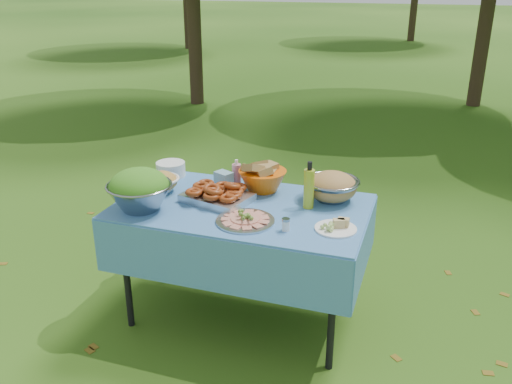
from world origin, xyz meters
TOP-DOWN VIEW (x-y plane):
  - ground at (0.00, 0.00)m, footprint 80.00×80.00m
  - picnic_table at (0.00, 0.00)m, footprint 1.46×0.86m
  - salad_bowl at (-0.53, -0.23)m, footprint 0.48×0.48m
  - pasta_bowl_white at (-0.56, 0.06)m, footprint 0.26×0.26m
  - plate_stack at (-0.62, 0.32)m, footprint 0.24×0.24m
  - wipes_box at (-0.21, 0.25)m, footprint 0.13×0.11m
  - sanitizer_bottle at (-0.15, 0.32)m, footprint 0.06×0.06m
  - bread_bowl at (0.04, 0.27)m, footprint 0.38×0.38m
  - pasta_bowl_steel at (0.48, 0.26)m, footprint 0.33×0.33m
  - fried_tray at (-0.16, 0.01)m, footprint 0.44×0.36m
  - charcuterie_platter at (0.09, -0.21)m, footprint 0.39×0.39m
  - oil_bottle at (0.38, 0.10)m, footprint 0.06×0.06m
  - cheese_plate at (0.58, -0.14)m, footprint 0.28×0.28m
  - shaker at (0.33, -0.24)m, footprint 0.06×0.06m

SIDE VIEW (x-z plane):
  - ground at x=0.00m, z-range 0.00..0.00m
  - picnic_table at x=0.00m, z-range 0.00..0.76m
  - cheese_plate at x=0.58m, z-range 0.76..0.82m
  - shaker at x=0.33m, z-range 0.76..0.83m
  - charcuterie_platter at x=0.09m, z-range 0.76..0.84m
  - fried_tray at x=-0.16m, z-range 0.76..0.85m
  - plate_stack at x=-0.62m, z-range 0.76..0.86m
  - wipes_box at x=-0.21m, z-range 0.76..0.86m
  - pasta_bowl_white at x=-0.56m, z-range 0.76..0.89m
  - sanitizer_bottle at x=-0.15m, z-range 0.76..0.93m
  - pasta_bowl_steel at x=0.48m, z-range 0.76..0.93m
  - bread_bowl at x=0.04m, z-range 0.76..0.96m
  - salad_bowl at x=-0.53m, z-range 0.76..1.00m
  - oil_bottle at x=0.38m, z-range 0.76..1.04m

